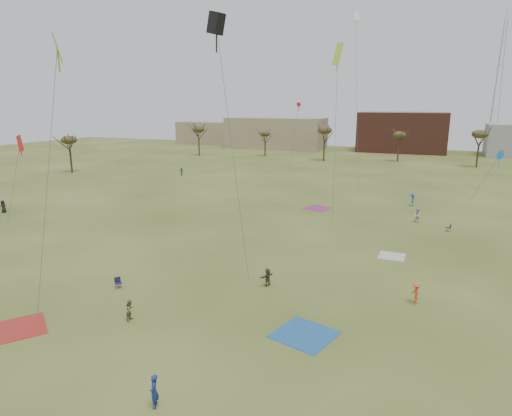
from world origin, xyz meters
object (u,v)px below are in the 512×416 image
at_px(flyer_near_right, 154,391).
at_px(radio_tower, 497,87).
at_px(camp_chair_left, 118,285).
at_px(camp_chair_right, 448,229).

bearing_deg(flyer_near_right, radio_tower, 138.80).
distance_m(flyer_near_right, radio_tower, 136.70).
height_order(camp_chair_left, radio_tower, radio_tower).
xyz_separation_m(camp_chair_right, radio_tower, (13.22, 94.19, 18.95)).
bearing_deg(camp_chair_left, camp_chair_right, -5.62).
distance_m(camp_chair_left, camp_chair_right, 37.49).
distance_m(flyer_near_right, camp_chair_left, 15.50).
bearing_deg(camp_chair_left, flyer_near_right, -97.37).
bearing_deg(flyer_near_right, camp_chair_right, 130.29).
relative_size(camp_chair_left, radio_tower, 0.02).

